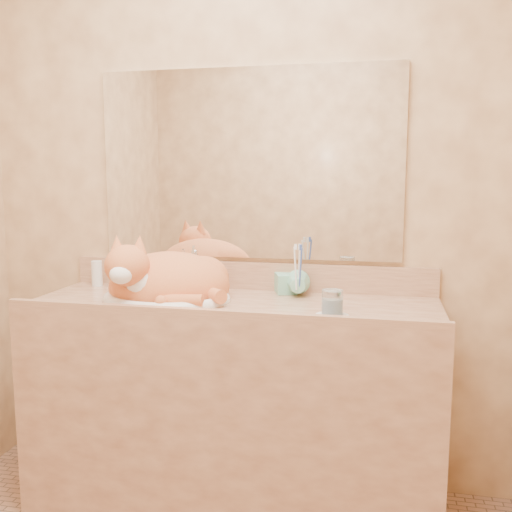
% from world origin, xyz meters
% --- Properties ---
extents(wall_back, '(2.40, 0.02, 2.50)m').
position_xyz_m(wall_back, '(0.00, 1.00, 1.25)').
color(wall_back, '#9B6E46').
rests_on(wall_back, ground).
extents(vanity_counter, '(1.60, 0.55, 0.85)m').
position_xyz_m(vanity_counter, '(0.00, 0.72, 0.42)').
color(vanity_counter, '#8C5A3F').
rests_on(vanity_counter, floor).
extents(mirror, '(1.30, 0.02, 0.80)m').
position_xyz_m(mirror, '(0.00, 0.99, 1.39)').
color(mirror, white).
rests_on(mirror, wall_back).
extents(sink_basin, '(0.55, 0.48, 0.16)m').
position_xyz_m(sink_basin, '(-0.27, 0.70, 0.93)').
color(sink_basin, white).
rests_on(sink_basin, vanity_counter).
extents(faucet, '(0.07, 0.12, 0.17)m').
position_xyz_m(faucet, '(-0.27, 0.90, 0.93)').
color(faucet, white).
rests_on(faucet, vanity_counter).
extents(cat, '(0.57, 0.50, 0.27)m').
position_xyz_m(cat, '(-0.28, 0.71, 0.94)').
color(cat, '#CF5F2F').
rests_on(cat, sink_basin).
extents(soap_dispenser, '(0.11, 0.11, 0.18)m').
position_xyz_m(soap_dispenser, '(0.19, 0.89, 0.94)').
color(soap_dispenser, '#79C2A3').
rests_on(soap_dispenser, vanity_counter).
extents(toothbrush_cup, '(0.12, 0.12, 0.10)m').
position_xyz_m(toothbrush_cup, '(0.24, 0.84, 0.90)').
color(toothbrush_cup, '#79C2A3').
rests_on(toothbrush_cup, vanity_counter).
extents(toothbrushes, '(0.04, 0.04, 0.23)m').
position_xyz_m(toothbrushes, '(0.24, 0.84, 0.98)').
color(toothbrushes, white).
rests_on(toothbrushes, toothbrush_cup).
extents(saucer, '(0.12, 0.12, 0.01)m').
position_xyz_m(saucer, '(0.40, 0.56, 0.85)').
color(saucer, white).
rests_on(saucer, vanity_counter).
extents(water_glass, '(0.07, 0.07, 0.09)m').
position_xyz_m(water_glass, '(0.40, 0.56, 0.90)').
color(water_glass, silver).
rests_on(water_glass, saucer).
extents(lotion_bottle, '(0.05, 0.05, 0.11)m').
position_xyz_m(lotion_bottle, '(-0.68, 0.91, 0.91)').
color(lotion_bottle, white).
rests_on(lotion_bottle, vanity_counter).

